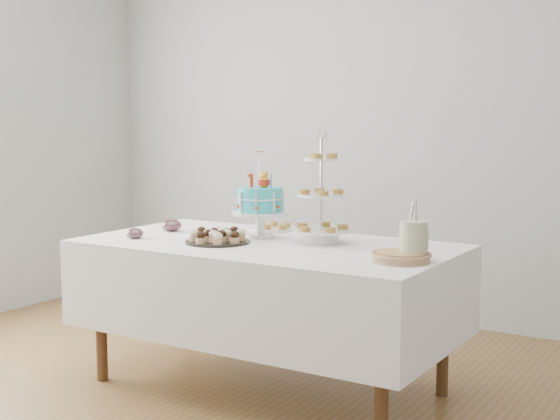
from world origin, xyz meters
The scene contains 12 objects.
floor centered at (0.00, 0.00, 0.00)m, with size 5.00×5.00×0.00m, color brown.
walls centered at (0.00, 0.00, 1.35)m, with size 5.04×4.04×2.70m.
table centered at (0.00, 0.30, 0.54)m, with size 1.92×1.02×0.77m.
birthday_cake centered at (-0.12, 0.42, 0.90)m, with size 0.30×0.30×0.46m.
cupcake_tray centered at (-0.21, 0.16, 0.81)m, with size 0.33×0.33×0.08m.
pie centered at (0.79, 0.18, 0.79)m, with size 0.27×0.27×0.04m.
tiered_stand centered at (0.24, 0.44, 1.01)m, with size 0.30×0.30×0.58m.
plate_stack centered at (0.23, 0.45, 0.81)m, with size 0.18×0.18×0.07m.
pastry_plate centered at (-0.21, 0.70, 0.79)m, with size 0.26×0.26×0.04m.
jam_bowl_a centered at (-0.67, 0.05, 0.80)m, with size 0.09×0.09×0.06m.
jam_bowl_b centered at (-0.68, 0.35, 0.80)m, with size 0.11×0.11×0.07m.
utensil_pitcher centered at (0.84, 0.20, 0.87)m, with size 0.13×0.12×0.28m.
Camera 1 is at (2.14, -3.01, 1.41)m, focal length 50.00 mm.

